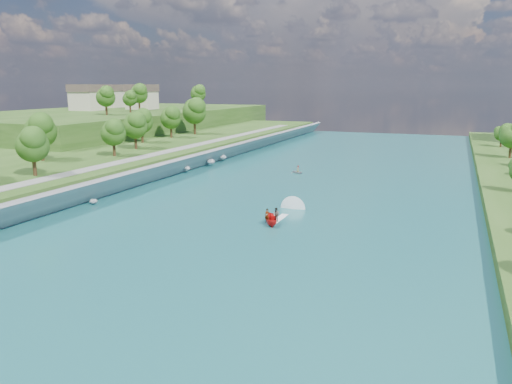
% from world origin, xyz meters
% --- Properties ---
extents(ground, '(260.00, 260.00, 0.00)m').
position_xyz_m(ground, '(0.00, 0.00, 0.00)').
color(ground, '#2D5119').
rests_on(ground, ground).
extents(river_water, '(55.00, 240.00, 0.10)m').
position_xyz_m(river_water, '(0.00, 20.00, 0.05)').
color(river_water, '#17565A').
rests_on(river_water, ground).
extents(berm_west, '(45.00, 240.00, 3.50)m').
position_xyz_m(berm_west, '(-50.00, 20.00, 1.75)').
color(berm_west, '#2D5119').
rests_on(berm_west, ground).
extents(ridge_west, '(60.00, 120.00, 9.00)m').
position_xyz_m(ridge_west, '(-82.50, 95.00, 4.50)').
color(ridge_west, '#2D5119').
rests_on(ridge_west, ground).
extents(riprap_bank, '(3.96, 236.00, 4.05)m').
position_xyz_m(riprap_bank, '(-25.84, 19.09, 1.79)').
color(riprap_bank, slate).
rests_on(riprap_bank, ground).
extents(riverside_path, '(3.00, 200.00, 0.10)m').
position_xyz_m(riverside_path, '(-32.50, 20.00, 3.55)').
color(riverside_path, gray).
rests_on(riverside_path, berm_west).
extents(ridge_houses, '(29.50, 29.50, 8.40)m').
position_xyz_m(ridge_houses, '(-88.67, 100.00, 13.31)').
color(ridge_houses, beige).
rests_on(ridge_houses, ridge_west).
extents(trees_ridge, '(23.85, 52.33, 10.18)m').
position_xyz_m(trees_ridge, '(-70.44, 93.68, 13.69)').
color(trees_ridge, '#295416').
rests_on(trees_ridge, ridge_west).
extents(motorboat, '(3.60, 18.68, 2.13)m').
position_xyz_m(motorboat, '(2.74, 12.73, 0.70)').
color(motorboat, red).
rests_on(motorboat, river_water).
extents(raft, '(3.40, 3.31, 1.54)m').
position_xyz_m(raft, '(-5.16, 47.66, 0.45)').
color(raft, '#96989E').
rests_on(raft, river_water).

